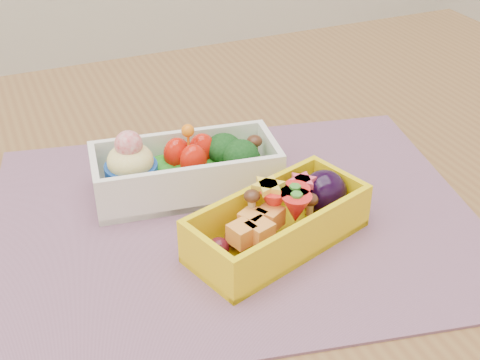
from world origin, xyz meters
name	(u,v)px	position (x,y,z in m)	size (l,w,h in m)	color
table	(219,276)	(0.00, 0.00, 0.65)	(1.20, 0.80, 0.75)	brown
placemat	(235,219)	(0.00, -0.04, 0.75)	(0.45, 0.34, 0.00)	slate
bento_white	(185,169)	(-0.02, 0.02, 0.78)	(0.19, 0.10, 0.07)	white
bento_yellow	(281,220)	(0.03, -0.09, 0.78)	(0.18, 0.12, 0.05)	yellow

